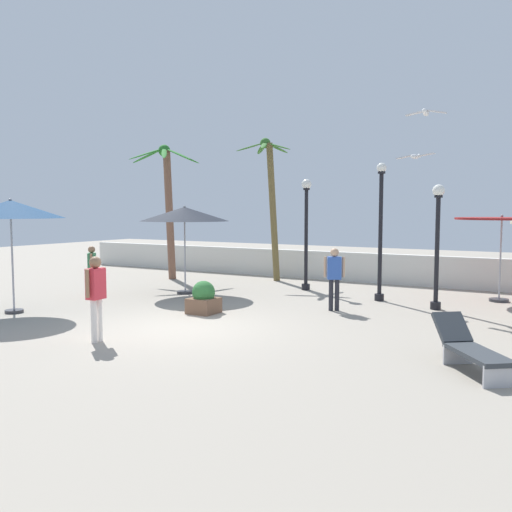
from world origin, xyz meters
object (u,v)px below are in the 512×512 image
patio_umbrella_1 (184,215)px  seagull_0 (426,113)px  lounge_chair_0 (470,348)px  guest_1 (92,266)px  lamp_post_1 (437,238)px  seagull_1 (415,156)px  palm_tree_0 (271,193)px  patio_umbrella_0 (502,224)px  lamp_post_0 (381,229)px  lamp_post_2 (306,227)px  guest_2 (96,290)px  guest_0 (334,273)px  patio_umbrella_2 (10,210)px  planter (204,299)px  palm_tree_1 (168,194)px

patio_umbrella_1 → seagull_0: 8.21m
lounge_chair_0 → guest_1: bearing=168.1°
lamp_post_1 → seagull_1: seagull_1 is taller
patio_umbrella_1 → palm_tree_0: bearing=79.9°
patio_umbrella_0 → lamp_post_0: (-3.08, -1.62, -0.15)m
guest_1 → lamp_post_1: bearing=18.0°
lamp_post_2 → guest_2: size_ratio=2.11×
lamp_post_0 → seagull_0: 4.50m
palm_tree_0 → guest_0: palm_tree_0 is taller
lounge_chair_0 → guest_0: guest_0 is taller
lounge_chair_0 → seagull_1: size_ratio=1.53×
lounge_chair_0 → lamp_post_2: bearing=132.1°
lamp_post_0 → lamp_post_1: lamp_post_0 is taller
patio_umbrella_0 → guest_1: patio_umbrella_0 is taller
guest_0 → palm_tree_0: bearing=133.9°
patio_umbrella_2 → seagull_0: bearing=21.3°
patio_umbrella_0 → seagull_1: 3.51m
patio_umbrella_1 → patio_umbrella_2: patio_umbrella_2 is taller
guest_0 → planter: guest_0 is taller
palm_tree_1 → seagull_0: (10.67, -3.89, 1.59)m
palm_tree_1 → seagull_1: size_ratio=4.35×
guest_0 → guest_2: bearing=-116.2°
patio_umbrella_1 → lamp_post_2: bearing=41.8°
guest_1 → guest_2: guest_2 is taller
lamp_post_2 → lounge_chair_0: lamp_post_2 is taller
patio_umbrella_1 → guest_2: patio_umbrella_1 is taller
guest_1 → seagull_0: 10.64m
patio_umbrella_0 → seagull_0: 5.41m
lamp_post_0 → seagull_0: size_ratio=4.46×
patio_umbrella_0 → lamp_post_1: size_ratio=0.77×
lamp_post_2 → guest_2: bearing=-93.4°
lamp_post_1 → lounge_chair_0: size_ratio=1.84×
seagull_0 → seagull_1: (-0.82, 2.36, -0.74)m
guest_0 → guest_1: bearing=-168.0°
seagull_0 → patio_umbrella_2: bearing=-158.7°
palm_tree_1 → guest_2: (5.38, -8.82, -2.21)m
palm_tree_0 → lamp_post_0: size_ratio=1.33×
palm_tree_0 → guest_2: palm_tree_0 is taller
lounge_chair_0 → guest_1: guest_1 is taller
palm_tree_0 → seagull_0: 9.04m
patio_umbrella_0 → patio_umbrella_2: bearing=-142.0°
patio_umbrella_1 → seagull_1: size_ratio=2.39×
guest_0 → guest_1: 7.54m
lamp_post_2 → guest_1: 6.99m
patio_umbrella_2 → guest_0: size_ratio=1.78×
palm_tree_0 → planter: (1.75, -6.77, -2.94)m
lamp_post_0 → palm_tree_0: bearing=153.7°
patio_umbrella_1 → planter: size_ratio=3.35×
guest_0 → planter: bearing=-143.4°
palm_tree_1 → lamp_post_2: 6.01m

